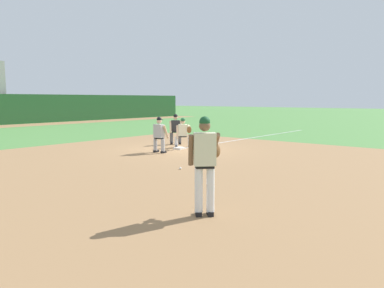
{
  "coord_description": "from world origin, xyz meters",
  "views": [
    {
      "loc": [
        -12.11,
        -10.65,
        2.17
      ],
      "look_at": [
        -4.71,
        -4.57,
        1.02
      ],
      "focal_mm": 35.0,
      "sensor_mm": 36.0,
      "label": 1
    }
  ],
  "objects_px": {
    "baseball": "(180,168)",
    "umpire": "(176,128)",
    "pitcher": "(205,160)",
    "first_base_bag": "(179,148)",
    "first_baseman": "(183,131)",
    "baserunner": "(159,133)"
  },
  "relations": [
    {
      "from": "baseball",
      "to": "umpire",
      "type": "height_order",
      "value": "umpire"
    },
    {
      "from": "first_base_bag",
      "to": "pitcher",
      "type": "bearing_deg",
      "value": -135.76
    },
    {
      "from": "baseball",
      "to": "umpire",
      "type": "distance_m",
      "value": 6.58
    },
    {
      "from": "first_base_bag",
      "to": "umpire",
      "type": "distance_m",
      "value": 1.98
    },
    {
      "from": "first_baseman",
      "to": "baserunner",
      "type": "relative_size",
      "value": 0.92
    },
    {
      "from": "first_base_bag",
      "to": "baseball",
      "type": "xyz_separation_m",
      "value": [
        -3.52,
        -3.13,
        -0.01
      ]
    },
    {
      "from": "first_base_bag",
      "to": "pitcher",
      "type": "xyz_separation_m",
      "value": [
        -6.69,
        -6.51,
        1.01
      ]
    },
    {
      "from": "first_base_bag",
      "to": "umpire",
      "type": "relative_size",
      "value": 0.26
    },
    {
      "from": "first_base_bag",
      "to": "baseball",
      "type": "relative_size",
      "value": 5.14
    },
    {
      "from": "first_base_bag",
      "to": "umpire",
      "type": "height_order",
      "value": "umpire"
    },
    {
      "from": "baseball",
      "to": "umpire",
      "type": "relative_size",
      "value": 0.05
    },
    {
      "from": "baseball",
      "to": "pitcher",
      "type": "distance_m",
      "value": 4.75
    },
    {
      "from": "first_base_bag",
      "to": "umpire",
      "type": "bearing_deg",
      "value": 47.08
    },
    {
      "from": "umpire",
      "to": "baserunner",
      "type": "bearing_deg",
      "value": -151.09
    },
    {
      "from": "baserunner",
      "to": "first_baseman",
      "type": "bearing_deg",
      "value": 9.43
    },
    {
      "from": "baseball",
      "to": "first_baseman",
      "type": "height_order",
      "value": "first_baseman"
    },
    {
      "from": "first_base_bag",
      "to": "pitcher",
      "type": "relative_size",
      "value": 0.2
    },
    {
      "from": "first_base_bag",
      "to": "first_baseman",
      "type": "relative_size",
      "value": 0.28
    },
    {
      "from": "first_baseman",
      "to": "umpire",
      "type": "height_order",
      "value": "umpire"
    },
    {
      "from": "baserunner",
      "to": "umpire",
      "type": "relative_size",
      "value": 1.0
    },
    {
      "from": "first_base_bag",
      "to": "first_baseman",
      "type": "bearing_deg",
      "value": 23.43
    },
    {
      "from": "pitcher",
      "to": "first_base_bag",
      "type": "bearing_deg",
      "value": 44.24
    }
  ]
}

